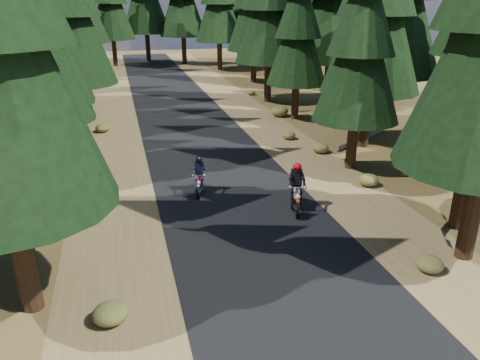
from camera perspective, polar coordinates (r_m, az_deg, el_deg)
The scene contains 9 objects.
ground at distance 16.31m, azimuth 1.34°, elevation -5.46°, with size 120.00×120.00×0.00m, color #433218.
road at distance 20.75m, azimuth -2.44°, elevation 0.58°, with size 6.00×100.00×0.01m, color black.
shoulder_l at distance 20.36m, azimuth -15.19°, elevation -0.61°, with size 3.20×100.00×0.01m, color brown.
shoulder_r at distance 22.12m, azimuth 9.28°, elevation 1.63°, with size 3.20×100.00×0.01m, color brown.
log_near at distance 26.62m, azimuth 14.45°, elevation 4.96°, with size 0.32×0.32×5.05m, color #4C4233.
log_far at distance 23.03m, azimuth 22.97°, elevation 1.28°, with size 0.24×0.24×3.84m, color #4C4233.
understory_shrubs at distance 23.42m, azimuth -2.51°, elevation 3.70°, with size 14.47×31.85×0.68m.
rider_lead at distance 17.27m, azimuth 6.89°, elevation -1.84°, with size 1.17×2.09×1.79m.
rider_follow at distance 18.72m, azimuth -5.01°, elevation -0.20°, with size 0.86×1.76×1.50m.
Camera 1 is at (-4.05, -13.99, 7.33)m, focal length 35.00 mm.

